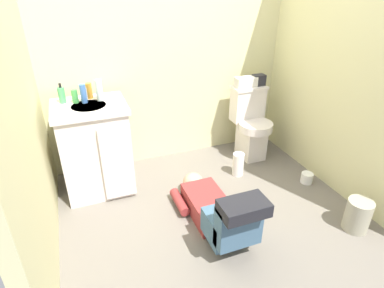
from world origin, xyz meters
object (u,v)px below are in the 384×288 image
person_plumber (217,210)px  bottle_green (75,96)px  toilet (251,124)px  bottle_blue (83,94)px  bottle_clear (99,90)px  vanity_cabinet (96,148)px  toilet_paper_roll (307,178)px  bottle_amber (89,91)px  faucet (86,94)px  tissue_box (246,82)px  paper_towel_roll (238,164)px  trash_can (358,215)px  soap_dispenser (62,95)px  toiletry_bag (259,80)px

person_plumber → bottle_green: bottle_green is taller
toilet → person_plumber: toilet is taller
bottle_blue → bottle_clear: 0.13m
vanity_cabinet → toilet_paper_roll: bearing=-18.6°
bottle_blue → bottle_amber: bearing=60.0°
bottle_green → person_plumber: bearing=-48.3°
vanity_cabinet → faucet: faucet is taller
bottle_amber → bottle_blue: bearing=-120.0°
faucet → person_plumber: size_ratio=0.09×
tissue_box → paper_towel_roll: size_ratio=0.95×
person_plumber → trash_can: bearing=-21.1°
toilet_paper_roll → bottle_amber: bearing=156.9°
bottle_green → toilet_paper_roll: size_ratio=1.03×
tissue_box → paper_towel_roll: (-0.25, -0.41, -0.68)m
tissue_box → vanity_cabinet: bearing=-174.4°
tissue_box → toilet_paper_roll: bearing=-69.1°
soap_dispenser → bottle_green: bearing=-21.1°
paper_towel_roll → bottle_green: bearing=165.9°
vanity_cabinet → paper_towel_roll: 1.35m
toiletry_bag → bottle_blue: bottle_blue is taller
bottle_clear → toilet_paper_roll: bottle_clear is taller
soap_dispenser → bottle_amber: soap_dispenser is taller
soap_dispenser → toilet_paper_roll: soap_dispenser is taller
tissue_box → bottle_blue: bearing=-176.8°
soap_dispenser → paper_towel_roll: soap_dispenser is taller
bottle_amber → toilet_paper_roll: bearing=-23.1°
bottle_green → paper_towel_roll: bottle_green is taller
paper_towel_roll → bottle_blue: bearing=166.2°
bottle_blue → toilet_paper_roll: (1.86, -0.68, -0.85)m
bottle_green → vanity_cabinet: bearing=-42.8°
toiletry_bag → soap_dispenser: soap_dispenser is taller
tissue_box → paper_towel_roll: 0.84m
toilet → paper_towel_roll: bearing=-133.2°
toilet → paper_towel_roll: (-0.30, -0.32, -0.25)m
toilet → soap_dispenser: 1.86m
bottle_blue → bottle_clear: (0.13, 0.01, 0.01)m
toilet_paper_roll → bottle_green: bearing=159.9°
person_plumber → bottle_green: size_ratio=9.43×
bottle_amber → toilet_paper_roll: size_ratio=1.21×
vanity_cabinet → trash_can: bearing=-35.5°
vanity_cabinet → soap_dispenser: size_ratio=4.94×
paper_towel_roll → toilet_paper_roll: 0.66m
person_plumber → toilet_paper_roll: 1.11m
toiletry_bag → bottle_clear: bottle_clear is taller
faucet → bottle_blue: 0.09m
toilet → bottle_amber: size_ratio=5.65×
toiletry_bag → vanity_cabinet: bearing=-174.9°
faucet → person_plumber: bearing=-53.1°
bottle_clear → trash_can: size_ratio=0.68×
tissue_box → faucet: bearing=-179.8°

